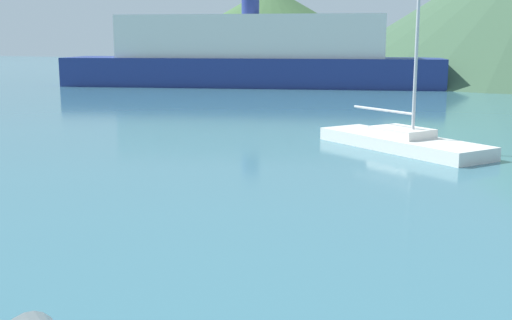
% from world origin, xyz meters
% --- Properties ---
extents(sailboat_inner, '(7.10, 5.83, 10.81)m').
position_xyz_m(sailboat_inner, '(1.03, 23.98, 0.39)').
color(sailboat_inner, white).
rests_on(sailboat_inner, ground_plane).
extents(ferry_distant, '(33.07, 13.82, 7.70)m').
position_xyz_m(ferry_distant, '(-17.08, 51.74, 2.67)').
color(ferry_distant, navy).
rests_on(ferry_distant, ground_plane).
extents(hill_west, '(36.55, 36.55, 10.29)m').
position_xyz_m(hill_west, '(-23.97, 73.92, 5.14)').
color(hill_west, '#3D6038').
rests_on(hill_west, ground_plane).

